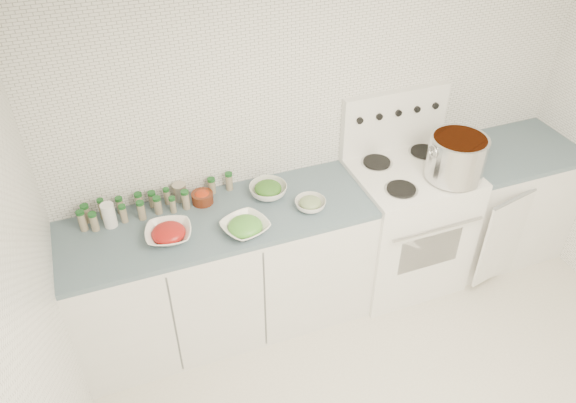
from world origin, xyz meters
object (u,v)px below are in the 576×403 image
object	(u,v)px
bowl_tomato	(169,233)
stock_pot	(457,156)
stove	(404,221)
bowl_snowpea	(245,227)

from	to	relation	value
bowl_tomato	stock_pot	bearing A→B (deg)	-3.07
stove	bowl_snowpea	world-z (taller)	stove
bowl_tomato	bowl_snowpea	distance (m)	0.43
stove	bowl_snowpea	distance (m)	1.28
stove	stock_pot	bearing A→B (deg)	-41.18
stove	bowl_tomato	bearing A→B (deg)	-177.46
bowl_snowpea	bowl_tomato	bearing A→B (deg)	166.92
stock_pot	bowl_snowpea	distance (m)	1.39
stock_pot	bowl_snowpea	size ratio (longest dim) A/B	1.17
bowl_tomato	bowl_snowpea	world-z (taller)	same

